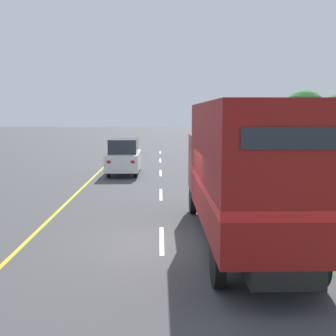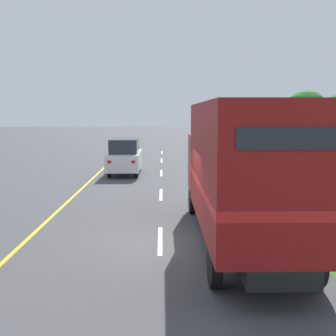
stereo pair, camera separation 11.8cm
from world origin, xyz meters
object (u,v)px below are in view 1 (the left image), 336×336
Objects in this scene: horse_trailer_truck at (245,169)px; roadside_tree_far at (304,112)px; highway_sign at (325,156)px; lead_car_white at (124,157)px.

roadside_tree_far is (9.74, 24.12, 1.52)m from horse_trailer_truck.
roadside_tree_far is at bearing 73.45° from highway_sign.
roadside_tree_far is at bearing 68.01° from horse_trailer_truck.
roadside_tree_far reaches higher than highway_sign.
roadside_tree_far reaches higher than lead_car_white.
highway_sign is at bearing -45.85° from lead_car_white.
lead_car_white is 17.72m from roadside_tree_far.
horse_trailer_truck is 2.92× the size of highway_sign.
roadside_tree_far is at bearing 37.24° from lead_car_white.
highway_sign is 0.54× the size of roadside_tree_far.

